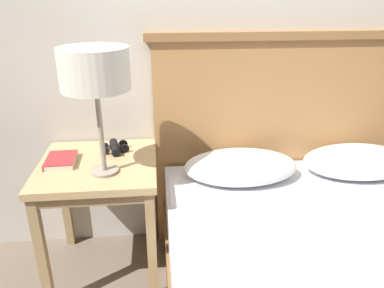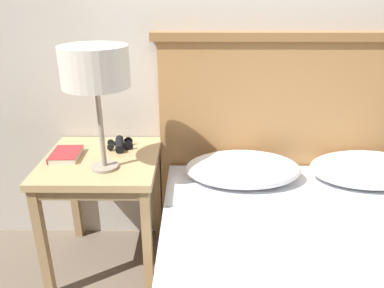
% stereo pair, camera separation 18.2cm
% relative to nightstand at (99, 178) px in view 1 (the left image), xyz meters
% --- Properties ---
extents(wall_back, '(8.00, 0.06, 2.60)m').
position_rel_nightstand_xyz_m(wall_back, '(0.56, 0.33, 0.73)').
color(wall_back, beige).
rests_on(wall_back, ground_plane).
extents(nightstand, '(0.58, 0.58, 0.66)m').
position_rel_nightstand_xyz_m(nightstand, '(0.00, 0.00, 0.00)').
color(nightstand, tan).
rests_on(nightstand, ground_plane).
extents(table_lamp, '(0.30, 0.30, 0.58)m').
position_rel_nightstand_xyz_m(table_lamp, '(0.05, -0.11, 0.57)').
color(table_lamp, gray).
rests_on(table_lamp, nightstand).
extents(book_on_nightstand, '(0.15, 0.19, 0.03)m').
position_rel_nightstand_xyz_m(book_on_nightstand, '(-0.18, 0.01, 0.10)').
color(book_on_nightstand, silver).
rests_on(book_on_nightstand, nightstand).
extents(binoculars_pair, '(0.15, 0.16, 0.05)m').
position_rel_nightstand_xyz_m(binoculars_pair, '(0.08, 0.13, 0.11)').
color(binoculars_pair, black).
rests_on(binoculars_pair, nightstand).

